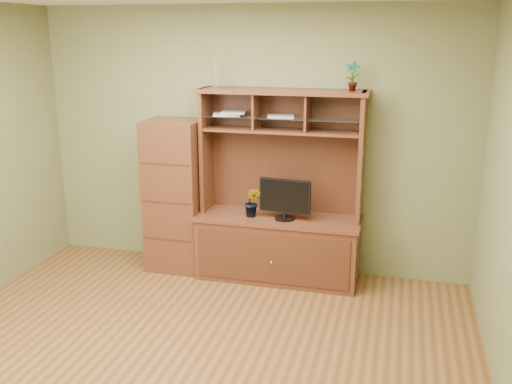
% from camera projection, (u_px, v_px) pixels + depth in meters
% --- Properties ---
extents(room, '(4.54, 4.04, 2.74)m').
position_uv_depth(room, '(178.00, 191.00, 3.99)').
color(room, brown).
rests_on(room, ground).
extents(media_hutch, '(1.66, 0.61, 1.90)m').
position_uv_depth(media_hutch, '(279.00, 228.00, 5.74)').
color(media_hutch, '#4E2516').
rests_on(media_hutch, room).
extents(monitor, '(0.51, 0.20, 0.40)m').
position_uv_depth(monitor, '(285.00, 199.00, 5.55)').
color(monitor, black).
rests_on(monitor, media_hutch).
extents(orchid_plant, '(0.18, 0.15, 0.30)m').
position_uv_depth(orchid_plant, '(253.00, 202.00, 5.65)').
color(orchid_plant, '#265D20').
rests_on(orchid_plant, media_hutch).
extents(top_plant, '(0.15, 0.11, 0.27)m').
position_uv_depth(top_plant, '(352.00, 76.00, 5.25)').
color(top_plant, '#276523').
rests_on(top_plant, media_hutch).
extents(reed_diffuser, '(0.06, 0.06, 0.29)m').
position_uv_depth(reed_diffuser, '(216.00, 76.00, 5.57)').
color(reed_diffuser, silver).
rests_on(reed_diffuser, media_hutch).
extents(magazines, '(0.84, 0.26, 0.04)m').
position_uv_depth(magazines, '(246.00, 114.00, 5.60)').
color(magazines, '#A2A2A6').
rests_on(magazines, media_hutch).
extents(side_cabinet, '(0.56, 0.51, 1.57)m').
position_uv_depth(side_cabinet, '(176.00, 196.00, 5.93)').
color(side_cabinet, '#4E2516').
rests_on(side_cabinet, room).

